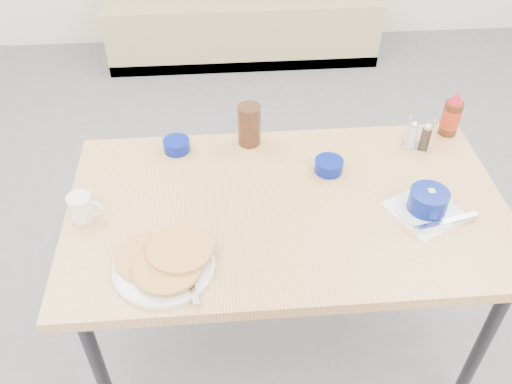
{
  "coord_description": "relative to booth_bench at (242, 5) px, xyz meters",
  "views": [
    {
      "loc": [
        -0.2,
        -1.0,
        1.94
      ],
      "look_at": [
        -0.1,
        0.25,
        0.82
      ],
      "focal_mm": 38.0,
      "sensor_mm": 36.0,
      "label": 1
    }
  ],
  "objects": [
    {
      "name": "grits_setting",
      "position": [
        0.43,
        -2.6,
        0.45
      ],
      "size": [
        0.29,
        0.26,
        0.08
      ],
      "rotation": [
        0.0,
        0.0,
        0.45
      ],
      "color": "white",
      "rests_on": "dining_table"
    },
    {
      "name": "dining_table",
      "position": [
        0.0,
        -2.53,
        0.35
      ],
      "size": [
        1.4,
        0.8,
        0.76
      ],
      "color": "tan",
      "rests_on": "ground"
    },
    {
      "name": "coffee_mug",
      "position": [
        -0.64,
        -2.54,
        0.45
      ],
      "size": [
        0.11,
        0.07,
        0.08
      ],
      "rotation": [
        0.0,
        0.0,
        -0.21
      ],
      "color": "white",
      "rests_on": "dining_table"
    },
    {
      "name": "booth_bench",
      "position": [
        0.0,
        0.0,
        0.0
      ],
      "size": [
        1.9,
        0.56,
        1.22
      ],
      "color": "tan",
      "rests_on": "ground"
    },
    {
      "name": "pancake_plate",
      "position": [
        -0.38,
        -2.76,
        0.43
      ],
      "size": [
        0.29,
        0.29,
        0.05
      ],
      "rotation": [
        0.0,
        0.0,
        -0.08
      ],
      "color": "white",
      "rests_on": "dining_table"
    },
    {
      "name": "syrup_bottle",
      "position": [
        0.64,
        -2.19,
        0.49
      ],
      "size": [
        0.07,
        0.07,
        0.18
      ],
      "rotation": [
        0.0,
        0.0,
        -0.29
      ],
      "color": "#47230F",
      "rests_on": "dining_table"
    },
    {
      "name": "butter_bowl",
      "position": [
        0.16,
        -2.38,
        0.43
      ],
      "size": [
        0.1,
        0.1,
        0.04
      ],
      "rotation": [
        0.0,
        0.0,
        -0.03
      ],
      "color": "navy",
      "rests_on": "dining_table"
    },
    {
      "name": "condiment_caddy",
      "position": [
        0.5,
        -2.27,
        0.45
      ],
      "size": [
        0.12,
        0.09,
        0.12
      ],
      "rotation": [
        0.0,
        0.0,
        -0.38
      ],
      "color": "silver",
      "rests_on": "dining_table"
    },
    {
      "name": "creamer_bowl",
      "position": [
        -0.36,
        -2.22,
        0.43
      ],
      "size": [
        0.1,
        0.1,
        0.04
      ],
      "rotation": [
        0.0,
        0.0,
        -0.14
      ],
      "color": "navy",
      "rests_on": "dining_table"
    },
    {
      "name": "amber_tumbler",
      "position": [
        -0.1,
        -2.19,
        0.49
      ],
      "size": [
        0.11,
        0.11,
        0.15
      ],
      "primitive_type": "cylinder",
      "rotation": [
        0.0,
        0.0,
        0.43
      ],
      "color": "#3D2213",
      "rests_on": "dining_table"
    }
  ]
}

